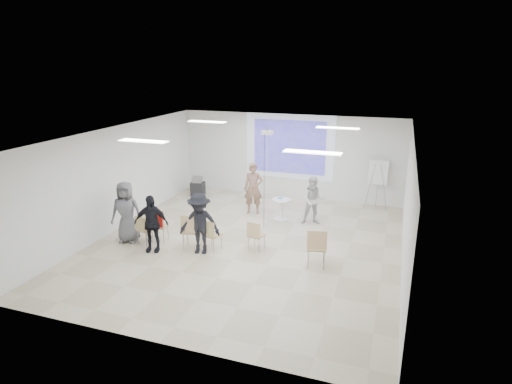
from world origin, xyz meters
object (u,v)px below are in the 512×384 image
(chair_right_far, at_px, (317,245))
(chair_left_mid, at_px, (159,225))
(chair_right_inner, at_px, (255,234))
(audience_outer, at_px, (126,208))
(pedestal_table, at_px, (281,208))
(av_cart, at_px, (198,187))
(player_left, at_px, (253,185))
(flipchart_easel, at_px, (378,172))
(chair_far_left, at_px, (144,228))
(chair_center, at_px, (211,233))
(laptop, at_px, (192,229))
(audience_left, at_px, (151,219))
(chair_left_inner, at_px, (191,229))
(audience_mid, at_px, (200,220))
(player_right, at_px, (314,198))

(chair_right_far, bearing_deg, chair_left_mid, 166.88)
(chair_right_inner, relative_size, audience_outer, 0.42)
(pedestal_table, relative_size, av_cart, 0.97)
(player_left, distance_m, flipchart_easel, 4.17)
(pedestal_table, relative_size, player_left, 0.37)
(chair_far_left, bearing_deg, av_cart, 110.45)
(player_left, xyz_separation_m, chair_right_inner, (0.99, -2.72, -0.47))
(chair_center, bearing_deg, flipchart_easel, 66.27)
(chair_right_inner, bearing_deg, chair_left_mid, -163.14)
(laptop, xyz_separation_m, audience_left, (-0.91, -0.50, 0.35))
(chair_left_inner, bearing_deg, player_left, 68.41)
(av_cart, bearing_deg, chair_far_left, -90.94)
(player_left, distance_m, chair_right_far, 4.18)
(chair_right_inner, distance_m, audience_mid, 1.49)
(pedestal_table, bearing_deg, player_left, 162.55)
(chair_center, bearing_deg, chair_right_far, 12.82)
(pedestal_table, xyz_separation_m, audience_outer, (-3.54, -2.94, 0.56))
(chair_far_left, height_order, audience_outer, audience_outer)
(flipchart_easel, bearing_deg, chair_right_far, -98.28)
(player_right, relative_size, laptop, 4.58)
(chair_right_inner, bearing_deg, chair_center, -150.39)
(chair_far_left, relative_size, chair_left_inner, 0.83)
(pedestal_table, distance_m, player_right, 1.09)
(chair_left_inner, height_order, audience_outer, audience_outer)
(chair_left_mid, bearing_deg, chair_right_far, -10.98)
(chair_left_inner, xyz_separation_m, chair_right_far, (3.31, 0.01, 0.01))
(chair_left_inner, bearing_deg, av_cart, 103.52)
(player_right, bearing_deg, chair_center, -142.40)
(chair_right_inner, bearing_deg, chair_left_inner, -153.61)
(chair_far_left, bearing_deg, audience_mid, 13.22)
(chair_center, relative_size, laptop, 2.35)
(player_left, xyz_separation_m, chair_far_left, (-1.98, -3.31, -0.47))
(audience_mid, height_order, av_cart, audience_mid)
(chair_right_inner, distance_m, flipchart_easel, 5.35)
(audience_mid, bearing_deg, chair_left_mid, 158.86)
(chair_left_mid, relative_size, audience_mid, 0.47)
(player_left, relative_size, flipchart_easel, 1.11)
(chair_right_inner, bearing_deg, av_cart, 142.72)
(chair_right_far, bearing_deg, chair_center, 167.21)
(chair_left_inner, height_order, laptop, chair_left_inner)
(chair_left_mid, bearing_deg, audience_left, -85.27)
(chair_center, xyz_separation_m, av_cart, (-2.45, 4.23, -0.17))
(audience_left, height_order, av_cart, audience_left)
(pedestal_table, relative_size, chair_far_left, 0.86)
(chair_left_mid, xyz_separation_m, flipchart_easel, (5.43, 4.84, 0.75))
(audience_mid, xyz_separation_m, flipchart_easel, (4.05, 5.10, 0.35))
(pedestal_table, bearing_deg, audience_outer, -140.37)
(laptop, bearing_deg, chair_far_left, -1.38)
(audience_mid, bearing_deg, audience_outer, 168.44)
(chair_left_mid, relative_size, audience_left, 0.49)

